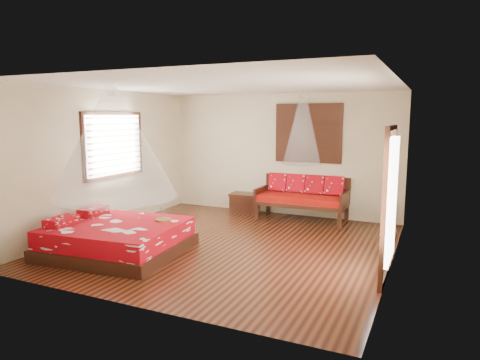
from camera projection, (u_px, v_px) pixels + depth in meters
name	position (u px, v px, depth m)	size (l,w,h in m)	color
room	(229.00, 167.00, 7.47)	(5.54, 5.54, 2.84)	black
bed	(117.00, 238.00, 7.19)	(2.28, 2.10, 0.64)	black
daybed	(303.00, 196.00, 9.47)	(1.96, 0.87, 0.98)	black
storage_chest	(245.00, 203.00, 10.16)	(0.71, 0.54, 0.47)	black
shutter_panel	(308.00, 133.00, 9.57)	(1.52, 0.06, 1.32)	black
window_left	(114.00, 145.00, 8.72)	(0.10, 1.74, 1.34)	black
glazed_door	(387.00, 205.00, 5.85)	(0.08, 1.02, 2.16)	black
wine_tray	(163.00, 217.00, 7.35)	(0.28, 0.28, 0.23)	brown
mosquito_net_main	(113.00, 143.00, 6.94)	(2.03, 2.03, 1.80)	white
mosquito_net_daybed	(302.00, 129.00, 9.13)	(0.82, 0.82, 1.50)	white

